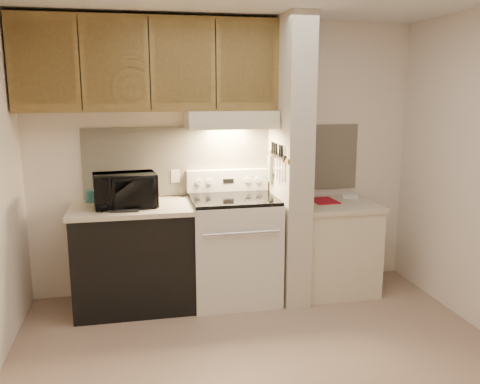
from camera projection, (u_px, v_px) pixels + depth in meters
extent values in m
plane|color=tan|center=(265.00, 363.00, 3.56)|extent=(3.60, 3.60, 0.00)
cube|color=white|center=(226.00, 158.00, 4.75)|extent=(3.60, 2.50, 0.02)
cube|color=beige|center=(226.00, 160.00, 4.74)|extent=(2.60, 0.02, 0.63)
cube|color=silver|center=(234.00, 250.00, 4.58)|extent=(0.76, 0.65, 0.92)
cube|color=black|center=(241.00, 257.00, 4.26)|extent=(0.50, 0.01, 0.30)
cylinder|color=silver|center=(242.00, 233.00, 4.18)|extent=(0.65, 0.02, 0.02)
cube|color=black|center=(233.00, 199.00, 4.48)|extent=(0.74, 0.64, 0.03)
cube|color=silver|center=(228.00, 180.00, 4.73)|extent=(0.76, 0.08, 0.20)
cube|color=black|center=(228.00, 181.00, 4.69)|extent=(0.10, 0.01, 0.04)
cylinder|color=silver|center=(198.00, 182.00, 4.63)|extent=(0.05, 0.02, 0.05)
cylinder|color=silver|center=(209.00, 182.00, 4.65)|extent=(0.05, 0.02, 0.05)
cylinder|color=silver|center=(247.00, 180.00, 4.72)|extent=(0.05, 0.02, 0.05)
cylinder|color=silver|center=(258.00, 180.00, 4.74)|extent=(0.05, 0.02, 0.05)
cube|color=black|center=(134.00, 259.00, 4.41)|extent=(1.00, 0.63, 0.87)
cube|color=beige|center=(132.00, 208.00, 4.32)|extent=(1.04, 0.67, 0.04)
cube|color=black|center=(124.00, 211.00, 4.11)|extent=(0.24, 0.09, 0.02)
cylinder|color=#2C6E6F|center=(91.00, 196.00, 4.45)|extent=(0.11, 0.11, 0.11)
cube|color=beige|center=(175.00, 176.00, 4.66)|extent=(0.08, 0.01, 0.12)
imported|color=black|center=(125.00, 190.00, 4.26)|extent=(0.55, 0.40, 0.28)
cube|color=beige|center=(290.00, 162.00, 4.51)|extent=(0.22, 0.70, 2.50)
cube|color=olive|center=(277.00, 156.00, 4.48)|extent=(0.01, 0.70, 0.04)
cube|color=black|center=(278.00, 155.00, 4.43)|extent=(0.02, 0.42, 0.04)
cube|color=silver|center=(282.00, 169.00, 4.29)|extent=(0.01, 0.03, 0.16)
cylinder|color=black|center=(282.00, 151.00, 4.27)|extent=(0.02, 0.02, 0.10)
cube|color=silver|center=(279.00, 169.00, 4.37)|extent=(0.01, 0.04, 0.18)
cylinder|color=black|center=(280.00, 151.00, 4.33)|extent=(0.02, 0.02, 0.10)
cube|color=silver|center=(277.00, 169.00, 4.44)|extent=(0.01, 0.04, 0.20)
cylinder|color=black|center=(276.00, 149.00, 4.43)|extent=(0.02, 0.02, 0.10)
cube|color=silver|center=(274.00, 165.00, 4.52)|extent=(0.01, 0.04, 0.16)
cylinder|color=black|center=(274.00, 148.00, 4.49)|extent=(0.02, 0.02, 0.10)
cube|color=silver|center=(272.00, 165.00, 4.60)|extent=(0.01, 0.04, 0.18)
cylinder|color=black|center=(272.00, 147.00, 4.56)|extent=(0.02, 0.02, 0.10)
cube|color=slate|center=(270.00, 168.00, 4.67)|extent=(0.03, 0.10, 0.24)
cube|color=beige|center=(335.00, 249.00, 4.78)|extent=(0.70, 0.60, 0.81)
cube|color=beige|center=(336.00, 205.00, 4.69)|extent=(0.74, 0.64, 0.04)
cube|color=#A91220|center=(324.00, 201.00, 4.77)|extent=(0.23, 0.30, 0.01)
cube|color=white|center=(351.00, 196.00, 4.90)|extent=(0.17, 0.15, 0.04)
cube|color=beige|center=(230.00, 119.00, 4.46)|extent=(0.78, 0.44, 0.15)
cube|color=beige|center=(235.00, 126.00, 4.27)|extent=(0.78, 0.04, 0.06)
cube|color=olive|center=(149.00, 65.00, 4.27)|extent=(2.18, 0.33, 0.77)
cube|color=olive|center=(43.00, 63.00, 3.96)|extent=(0.46, 0.01, 0.63)
cube|color=black|center=(80.00, 63.00, 4.01)|extent=(0.01, 0.01, 0.73)
cube|color=olive|center=(115.00, 64.00, 4.07)|extent=(0.46, 0.01, 0.63)
cube|color=black|center=(150.00, 64.00, 4.12)|extent=(0.01, 0.01, 0.73)
cube|color=olive|center=(183.00, 64.00, 4.17)|extent=(0.46, 0.01, 0.63)
cube|color=black|center=(216.00, 65.00, 4.23)|extent=(0.01, 0.01, 0.73)
cube|color=olive|center=(248.00, 65.00, 4.28)|extent=(0.46, 0.01, 0.63)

